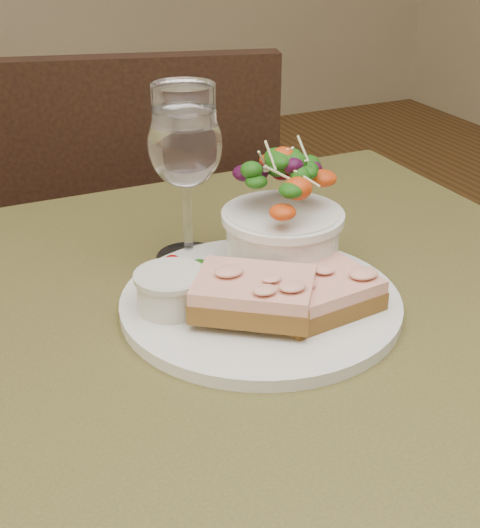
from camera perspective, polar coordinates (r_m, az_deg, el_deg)
name	(u,v)px	position (r m, az deg, el deg)	size (l,w,h in m)	color
cafe_table	(246,425)	(0.72, 0.45, -12.41)	(0.80, 0.80, 0.75)	#433B1D
chair_far	(150,351)	(1.47, -7.02, -6.71)	(0.52, 0.52, 0.90)	black
dinner_plate	(261,303)	(0.70, 1.60, -3.03)	(0.27, 0.27, 0.01)	white
sandwich_front	(320,293)	(0.68, 6.22, -2.27)	(0.11, 0.09, 0.03)	#482C13
sandwich_back	(254,294)	(0.66, 1.10, -2.33)	(0.13, 0.12, 0.03)	#482C13
ramekin	(171,289)	(0.67, -5.38, -1.94)	(0.06, 0.06, 0.04)	beige
salad_bowl	(283,213)	(0.73, 3.35, 3.96)	(0.11, 0.11, 0.13)	white
garnish	(179,264)	(0.74, -4.75, 0.00)	(0.05, 0.04, 0.02)	#0F3C0B
wine_glass	(185,149)	(0.75, -4.28, 8.86)	(0.08, 0.08, 0.18)	white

